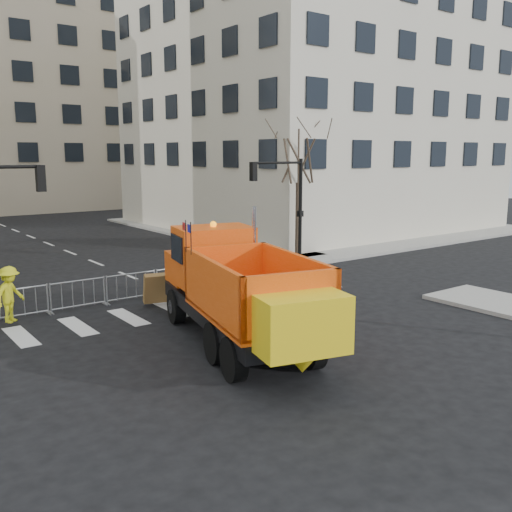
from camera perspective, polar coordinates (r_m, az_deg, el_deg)
ground at (r=17.50m, az=3.79°, el=-8.57°), size 120.00×120.00×0.00m
sidewalk_back at (r=24.32m, az=-9.33°, el=-3.15°), size 64.00×5.00×0.15m
building_right at (r=47.46m, az=5.28°, el=22.74°), size 22.00×22.00×32.00m
traffic_light_right at (r=29.47m, az=4.45°, el=4.44°), size 0.18×0.18×5.40m
crowd_barriers at (r=23.11m, az=-9.98°, el=-2.67°), size 12.60×0.60×1.10m
street_tree at (r=30.60m, az=4.24°, el=6.62°), size 3.00×3.00×7.50m
plow_truck at (r=16.69m, az=-1.76°, el=-3.16°), size 5.10×10.62×3.98m
cop_a at (r=22.40m, az=-4.01°, el=-1.86°), size 0.72×0.48×1.93m
cop_b at (r=22.79m, az=-4.14°, el=-1.88°), size 0.97×0.82×1.75m
cop_c at (r=20.93m, az=-7.03°, el=-3.07°), size 0.78×1.09×1.71m
worker at (r=20.37m, az=-23.41°, el=-3.55°), size 1.38×1.28×1.87m
newspaper_box at (r=27.29m, az=-0.84°, el=-0.23°), size 0.57×0.55×1.10m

